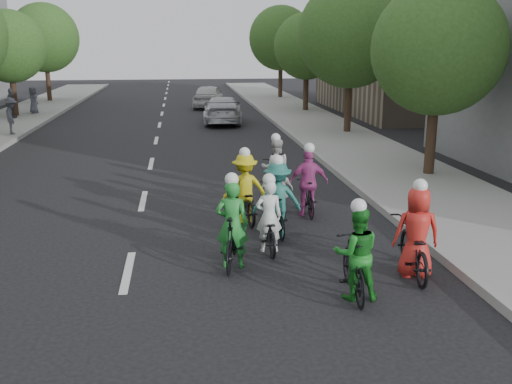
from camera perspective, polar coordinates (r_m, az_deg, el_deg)
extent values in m
plane|color=black|center=(10.96, -12.71, -7.80)|extent=(120.00, 120.00, 0.00)
cube|color=gray|center=(21.65, 11.24, 3.58)|extent=(4.00, 80.00, 0.15)
cube|color=#999993|center=(21.10, 6.21, 3.53)|extent=(0.18, 80.00, 0.18)
cube|color=gray|center=(37.24, 16.52, 13.85)|extent=(10.00, 14.00, 8.00)
cylinder|color=black|center=(35.46, -23.02, 8.65)|extent=(0.32, 0.32, 2.27)
sphere|color=#2C521B|center=(35.34, -23.48, 13.22)|extent=(4.00, 4.00, 4.00)
cylinder|color=black|center=(44.18, -20.03, 10.02)|extent=(0.32, 0.32, 2.48)
sphere|color=#2C521B|center=(44.09, -20.41, 14.26)|extent=(4.80, 4.80, 4.80)
cylinder|color=black|center=(18.65, 17.07, 4.79)|extent=(0.32, 0.32, 2.27)
sphere|color=#2C521B|center=(18.41, 17.74, 13.51)|extent=(4.00, 4.00, 4.00)
cylinder|color=black|center=(27.00, 9.17, 8.32)|extent=(0.32, 0.32, 2.48)
sphere|color=#2C521B|center=(26.85, 9.47, 15.30)|extent=(4.80, 4.80, 4.80)
cylinder|color=black|center=(35.68, 5.00, 9.77)|extent=(0.32, 0.32, 2.27)
sphere|color=#2C521B|center=(35.56, 5.10, 14.33)|extent=(4.00, 4.00, 4.00)
cylinder|color=black|center=(44.48, 2.45, 10.89)|extent=(0.32, 0.32, 2.48)
sphere|color=#2C521B|center=(44.39, 2.50, 15.13)|extent=(4.80, 4.80, 4.80)
imported|color=black|center=(11.69, 1.21, -3.77)|extent=(0.57, 1.63, 0.85)
imported|color=white|center=(11.50, 1.29, -2.44)|extent=(0.54, 0.35, 1.48)
sphere|color=white|center=(11.30, 1.31, 1.24)|extent=(0.26, 0.26, 0.26)
imported|color=black|center=(9.71, 9.76, -7.38)|extent=(0.64, 1.73, 1.02)
imported|color=#1C7E22|center=(9.52, 10.01, -6.07)|extent=(0.81, 0.66, 1.57)
sphere|color=white|center=(9.27, 10.23, -1.42)|extent=(0.26, 0.26, 0.26)
imported|color=black|center=(13.60, -1.16, -0.87)|extent=(0.86, 1.91, 0.97)
imported|color=gold|center=(13.41, -1.12, 0.41)|extent=(1.13, 0.74, 1.64)
sphere|color=white|center=(13.23, -1.14, 3.95)|extent=(0.26, 0.26, 0.26)
imported|color=black|center=(14.12, 5.16, -0.50)|extent=(0.43, 1.48, 0.89)
imported|color=#BE4392|center=(13.93, 5.28, 0.94)|extent=(0.98, 0.41, 1.67)
sphere|color=white|center=(13.76, 5.37, 4.40)|extent=(0.26, 0.26, 0.26)
imported|color=black|center=(10.82, 15.45, -5.41)|extent=(0.96, 2.00, 1.01)
imported|color=red|center=(10.63, 15.78, -3.90)|extent=(0.89, 0.66, 1.68)
sphere|color=white|center=(10.40, 16.10, 0.60)|extent=(0.26, 0.26, 0.26)
imported|color=black|center=(10.85, -2.43, -4.76)|extent=(0.81, 1.77, 1.03)
imported|color=green|center=(10.65, -2.40, -3.27)|extent=(0.68, 0.52, 1.69)
sphere|color=white|center=(10.42, -2.45, 1.26)|extent=(0.26, 0.26, 0.26)
imported|color=black|center=(15.79, 1.89, 1.30)|extent=(0.83, 1.88, 0.96)
imported|color=silver|center=(15.62, 1.96, 2.41)|extent=(0.85, 0.70, 1.63)
sphere|color=white|center=(15.46, 1.99, 5.42)|extent=(0.26, 0.26, 0.26)
imported|color=black|center=(12.60, 2.05, -2.29)|extent=(0.53, 1.53, 0.90)
imported|color=#246D62|center=(12.40, 2.15, -0.73)|extent=(1.12, 0.69, 1.67)
sphere|color=white|center=(12.20, 2.19, 3.14)|extent=(0.26, 0.26, 0.26)
imported|color=black|center=(13.83, 1.94, -0.88)|extent=(0.72, 1.65, 0.84)
imported|color=white|center=(13.66, 2.02, 0.21)|extent=(0.87, 0.43, 1.43)
sphere|color=white|center=(13.49, 2.05, 3.25)|extent=(0.26, 0.26, 0.26)
imported|color=#BABABF|center=(30.64, -3.37, 8.20)|extent=(2.32, 4.99, 1.41)
imported|color=silver|center=(38.35, -4.78, 9.54)|extent=(2.42, 4.66, 1.51)
imported|color=#545462|center=(28.08, -23.28, 7.01)|extent=(0.90, 1.19, 1.64)
imported|color=#474652|center=(34.32, -23.27, 8.17)|extent=(0.49, 0.98, 1.62)
imported|color=#545463|center=(36.23, -21.38, 8.56)|extent=(0.60, 0.82, 1.54)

